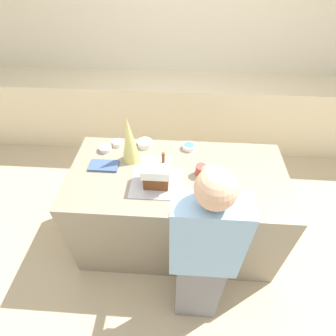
# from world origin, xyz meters

# --- Properties ---
(ground_plane) EXTENTS (12.00, 12.00, 0.00)m
(ground_plane) POSITION_xyz_m (0.00, 0.00, 0.00)
(ground_plane) COLOR #C6B28E
(wall_back) EXTENTS (8.00, 0.05, 2.60)m
(wall_back) POSITION_xyz_m (0.00, 2.00, 1.30)
(wall_back) COLOR beige
(wall_back) RESTS_ON ground_plane
(back_cabinet_block) EXTENTS (6.00, 0.60, 0.91)m
(back_cabinet_block) POSITION_xyz_m (0.00, 1.67, 0.46)
(back_cabinet_block) COLOR beige
(back_cabinet_block) RESTS_ON ground_plane
(kitchen_island) EXTENTS (1.79, 0.87, 0.91)m
(kitchen_island) POSITION_xyz_m (0.00, 0.00, 0.46)
(kitchen_island) COLOR gray
(kitchen_island) RESTS_ON ground_plane
(baking_tray) EXTENTS (0.40, 0.34, 0.01)m
(baking_tray) POSITION_xyz_m (-0.16, -0.11, 0.92)
(baking_tray) COLOR #B2B2BC
(baking_tray) RESTS_ON kitchen_island
(gingerbread_house) EXTENTS (0.21, 0.19, 0.28)m
(gingerbread_house) POSITION_xyz_m (-0.16, -0.11, 1.02)
(gingerbread_house) COLOR brown
(gingerbread_house) RESTS_ON baking_tray
(decorative_tree) EXTENTS (0.15, 0.15, 0.41)m
(decorative_tree) POSITION_xyz_m (-0.40, 0.16, 1.12)
(decorative_tree) COLOR #DBD675
(decorative_tree) RESTS_ON kitchen_island
(candy_bowl_center_rear) EXTENTS (0.11, 0.11, 0.04)m
(candy_bowl_center_rear) POSITION_xyz_m (0.08, 0.33, 0.94)
(candy_bowl_center_rear) COLOR white
(candy_bowl_center_rear) RESTS_ON kitchen_island
(candy_bowl_behind_tray) EXTENTS (0.13, 0.13, 0.05)m
(candy_bowl_behind_tray) POSITION_xyz_m (-0.31, 0.35, 0.94)
(candy_bowl_behind_tray) COLOR silver
(candy_bowl_behind_tray) RESTS_ON kitchen_island
(candy_bowl_far_right) EXTENTS (0.11, 0.11, 0.04)m
(candy_bowl_far_right) POSITION_xyz_m (-0.65, 0.26, 0.93)
(candy_bowl_far_right) COLOR silver
(candy_bowl_far_right) RESTS_ON kitchen_island
(candy_bowl_far_left) EXTENTS (0.09, 0.09, 0.04)m
(candy_bowl_far_left) POSITION_xyz_m (-0.56, 0.34, 0.94)
(candy_bowl_far_left) COLOR white
(candy_bowl_far_left) RESTS_ON kitchen_island
(cookbook) EXTENTS (0.24, 0.13, 0.02)m
(cookbook) POSITION_xyz_m (-0.62, 0.05, 0.92)
(cookbook) COLOR #3F598C
(cookbook) RESTS_ON kitchen_island
(mug) EXTENTS (0.09, 0.09, 0.09)m
(mug) POSITION_xyz_m (0.18, 0.01, 0.96)
(mug) COLOR #B24238
(mug) RESTS_ON kitchen_island
(person) EXTENTS (0.42, 0.53, 1.60)m
(person) POSITION_xyz_m (0.19, -0.67, 0.83)
(person) COLOR slate
(person) RESTS_ON ground_plane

